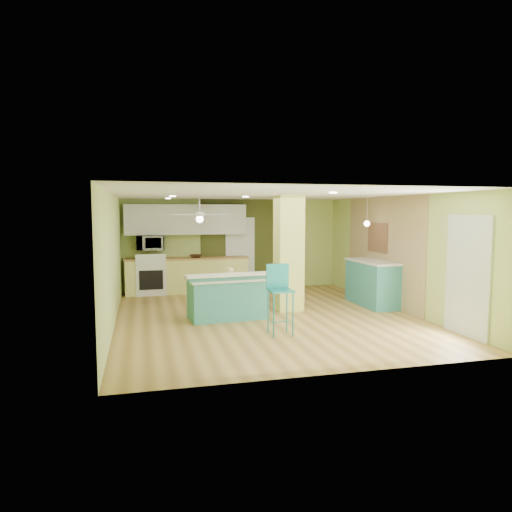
# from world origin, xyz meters

# --- Properties ---
(floor) EXTENTS (6.00, 7.00, 0.01)m
(floor) POSITION_xyz_m (0.00, 0.00, -0.01)
(floor) COLOR olive
(floor) RESTS_ON ground
(ceiling) EXTENTS (6.00, 7.00, 0.01)m
(ceiling) POSITION_xyz_m (0.00, 0.00, 2.50)
(ceiling) COLOR white
(ceiling) RESTS_ON wall_back
(wall_back) EXTENTS (6.00, 0.01, 2.50)m
(wall_back) POSITION_xyz_m (0.00, 3.50, 1.25)
(wall_back) COLOR #B5CA6C
(wall_back) RESTS_ON floor
(wall_front) EXTENTS (6.00, 0.01, 2.50)m
(wall_front) POSITION_xyz_m (0.00, -3.50, 1.25)
(wall_front) COLOR #B5CA6C
(wall_front) RESTS_ON floor
(wall_left) EXTENTS (0.01, 7.00, 2.50)m
(wall_left) POSITION_xyz_m (-3.00, 0.00, 1.25)
(wall_left) COLOR #B5CA6C
(wall_left) RESTS_ON floor
(wall_right) EXTENTS (0.01, 7.00, 2.50)m
(wall_right) POSITION_xyz_m (3.00, 0.00, 1.25)
(wall_right) COLOR #B5CA6C
(wall_right) RESTS_ON floor
(wood_panel) EXTENTS (0.02, 3.40, 2.50)m
(wood_panel) POSITION_xyz_m (2.99, 0.60, 1.25)
(wood_panel) COLOR #987E57
(wood_panel) RESTS_ON floor
(olive_accent) EXTENTS (2.20, 0.02, 2.50)m
(olive_accent) POSITION_xyz_m (0.20, 3.49, 1.25)
(olive_accent) COLOR #3F451B
(olive_accent) RESTS_ON floor
(interior_door) EXTENTS (0.82, 0.05, 2.00)m
(interior_door) POSITION_xyz_m (0.20, 3.46, 1.00)
(interior_door) COLOR silver
(interior_door) RESTS_ON floor
(french_door) EXTENTS (0.04, 1.08, 2.10)m
(french_door) POSITION_xyz_m (2.97, -2.30, 1.05)
(french_door) COLOR silver
(french_door) RESTS_ON floor
(column) EXTENTS (0.55, 0.55, 2.50)m
(column) POSITION_xyz_m (0.65, 0.50, 1.25)
(column) COLOR #DCE268
(column) RESTS_ON floor
(kitchen_run) EXTENTS (3.25, 0.63, 0.94)m
(kitchen_run) POSITION_xyz_m (-1.30, 3.20, 0.47)
(kitchen_run) COLOR #DFE175
(kitchen_run) RESTS_ON floor
(stove) EXTENTS (0.76, 0.66, 1.08)m
(stove) POSITION_xyz_m (-2.25, 3.19, 0.46)
(stove) COLOR white
(stove) RESTS_ON floor
(upper_cabinets) EXTENTS (3.20, 0.34, 0.80)m
(upper_cabinets) POSITION_xyz_m (-1.30, 3.32, 1.95)
(upper_cabinets) COLOR silver
(upper_cabinets) RESTS_ON wall_back
(microwave) EXTENTS (0.70, 0.48, 0.39)m
(microwave) POSITION_xyz_m (-2.25, 3.20, 1.35)
(microwave) COLOR white
(microwave) RESTS_ON wall_back
(ceiling_fan) EXTENTS (1.41, 1.41, 0.61)m
(ceiling_fan) POSITION_xyz_m (-1.10, 2.00, 2.08)
(ceiling_fan) COLOR silver
(ceiling_fan) RESTS_ON ceiling
(pendant_lamp) EXTENTS (0.14, 0.14, 0.69)m
(pendant_lamp) POSITION_xyz_m (2.65, 0.75, 1.88)
(pendant_lamp) COLOR white
(pendant_lamp) RESTS_ON ceiling
(wall_decor) EXTENTS (0.03, 0.90, 0.70)m
(wall_decor) POSITION_xyz_m (2.96, 0.80, 1.55)
(wall_decor) COLOR brown
(wall_decor) RESTS_ON wood_panel
(peninsula) EXTENTS (1.82, 1.09, 0.96)m
(peninsula) POSITION_xyz_m (-0.82, -0.01, 0.44)
(peninsula) COLOR teal
(peninsula) RESTS_ON floor
(bar_stool) EXTENTS (0.41, 0.41, 1.24)m
(bar_stool) POSITION_xyz_m (-0.14, -1.39, 0.83)
(bar_stool) COLOR teal
(bar_stool) RESTS_ON floor
(side_counter) EXTENTS (0.68, 1.61, 1.04)m
(side_counter) POSITION_xyz_m (2.70, 0.50, 0.52)
(side_counter) COLOR teal
(side_counter) RESTS_ON floor
(fruit_bowl) EXTENTS (0.42, 0.42, 0.08)m
(fruit_bowl) POSITION_xyz_m (-1.07, 3.12, 0.98)
(fruit_bowl) COLOR #361E16
(fruit_bowl) RESTS_ON kitchen_run
(canister) EXTENTS (0.14, 0.14, 0.19)m
(canister) POSITION_xyz_m (-0.74, 0.08, 0.92)
(canister) COLOR gold
(canister) RESTS_ON peninsula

